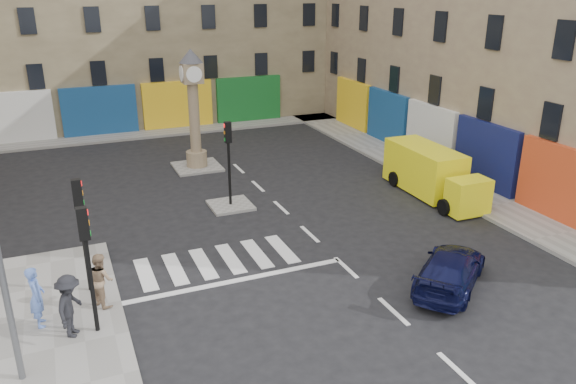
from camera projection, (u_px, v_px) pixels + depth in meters
ground at (360, 281)px, 18.59m from camera, size 120.00×120.00×0.00m
sidewalk_right at (409, 164)px, 30.35m from camera, size 2.60×30.00×0.15m
sidewalk_far at (136, 134)px, 36.30m from camera, size 32.00×2.40×0.15m
island_near at (231, 205)px, 24.76m from camera, size 1.80×1.80×0.12m
island_far at (197, 167)px, 29.94m from camera, size 2.40×2.40×0.12m
building_right at (520, 8)px, 29.86m from camera, size 10.00×30.00×16.00m
traffic_light_left_near at (87, 251)px, 14.84m from camera, size 0.28×0.22×3.70m
traffic_light_left_far at (81, 218)px, 16.91m from camera, size 0.28×0.22×3.70m
traffic_light_island at (229, 150)px, 23.87m from camera, size 0.28×0.22×3.70m
clock_pillar at (193, 102)px, 28.72m from camera, size 1.20×1.20×6.10m
navy_sedan at (450, 270)px, 18.06m from camera, size 4.32×3.99×1.22m
yellow_van at (431, 173)px, 25.78m from camera, size 2.10×5.94×2.15m
pedestrian_blue at (37, 297)px, 15.65m from camera, size 0.47×0.69×1.82m
pedestrian_tan at (101, 279)px, 16.69m from camera, size 0.91×1.00×1.68m
pedestrian_dark at (70, 306)px, 15.18m from camera, size 1.09×1.35×1.83m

